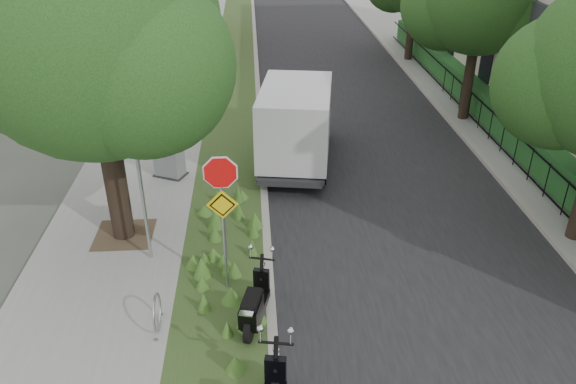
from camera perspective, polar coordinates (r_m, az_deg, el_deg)
name	(u,v)px	position (r m, az deg, el deg)	size (l,w,h in m)	color
ground	(295,306)	(11.91, 0.69, -11.52)	(120.00, 120.00, 0.00)	#4C5147
sidewalk_near	(156,127)	(20.82, -13.30, 6.47)	(3.50, 60.00, 0.12)	gray
verge	(232,125)	(20.54, -5.68, 6.80)	(2.00, 60.00, 0.12)	#2F4D21
kerb_near	(260,124)	(20.53, -2.87, 6.91)	(0.20, 60.00, 0.13)	#9E9991
road	(355,123)	(20.88, 6.85, 6.95)	(7.00, 60.00, 0.01)	black
kerb_far	(449,119)	(21.76, 16.03, 7.11)	(0.20, 60.00, 0.13)	#9E9991
footpath_far	(494,118)	(22.39, 20.17, 7.04)	(3.20, 60.00, 0.12)	gray
street_tree_main	(89,44)	(12.71, -19.52, 14.01)	(6.21, 5.54, 7.66)	black
bare_post	(140,181)	(12.45, -14.77, 1.12)	(0.08, 0.08, 4.00)	#A5A8AD
bike_hoop	(157,313)	(11.28, -13.17, -11.86)	(0.06, 0.78, 0.77)	#A5A8AD
sign_assembly	(222,197)	(11.05, -6.73, -0.54)	(0.94, 0.08, 3.22)	#A5A8AD
fence_far	(470,103)	(21.80, 18.00, 8.56)	(0.04, 24.00, 1.00)	black
hedge_far	(489,103)	(22.07, 19.71, 8.51)	(1.00, 24.00, 1.10)	#1E4D1B
scooter_near	(254,309)	(11.06, -3.47, -11.78)	(0.64, 1.71, 0.83)	black
box_truck	(297,120)	(17.13, 0.89, 7.35)	(2.64, 5.12, 2.21)	#262628
utility_cabinet	(169,158)	(16.78, -12.01, 3.43)	(1.06, 0.91, 1.19)	#262628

